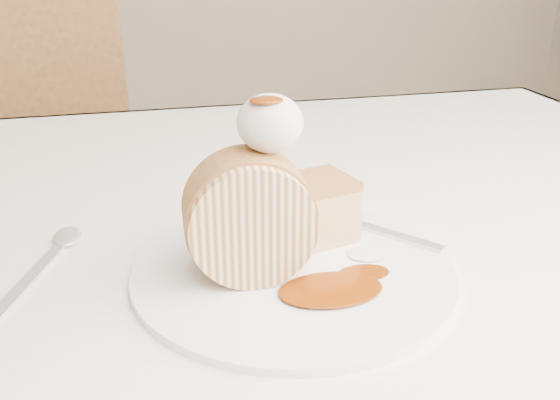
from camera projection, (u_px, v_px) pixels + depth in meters
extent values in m
cube|color=white|center=(208.00, 223.00, 0.71)|extent=(1.40, 0.90, 0.04)
cube|color=white|center=(180.00, 182.00, 1.16)|extent=(1.40, 0.01, 0.28)
cylinder|color=brown|center=(484.00, 281.00, 1.32)|extent=(0.06, 0.06, 0.71)
cube|color=brown|center=(11.00, 181.00, 1.50)|extent=(0.59, 0.59, 0.05)
cube|color=brown|center=(3.00, 86.00, 1.22)|extent=(0.47, 0.18, 0.50)
cylinder|color=brown|center=(88.00, 227.00, 1.86)|extent=(0.04, 0.04, 0.46)
cylinder|color=brown|center=(129.00, 289.00, 1.53)|extent=(0.04, 0.04, 0.46)
cylinder|color=white|center=(293.00, 270.00, 0.56)|extent=(0.36, 0.36, 0.01)
cylinder|color=beige|center=(250.00, 218.00, 0.53)|extent=(0.11, 0.06, 0.11)
cube|color=#B37A43|center=(317.00, 212.00, 0.61)|extent=(0.08, 0.07, 0.05)
ellipsoid|color=white|center=(270.00, 123.00, 0.52)|extent=(0.06, 0.06, 0.05)
ellipsoid|color=#6A2804|center=(266.00, 93.00, 0.50)|extent=(0.03, 0.02, 0.01)
cube|color=silver|center=(386.00, 232.00, 0.62)|extent=(0.13, 0.15, 0.00)
cube|color=silver|center=(28.00, 281.00, 0.55)|extent=(0.07, 0.16, 0.00)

